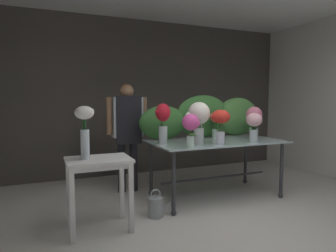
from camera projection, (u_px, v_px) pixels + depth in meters
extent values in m
plane|color=beige|center=(188.00, 196.00, 4.35)|extent=(7.55, 7.55, 0.00)
cube|color=#4C4742|center=(150.00, 98.00, 5.74)|extent=(5.81, 0.12, 2.87)
cube|color=silver|center=(334.00, 98.00, 5.33)|extent=(0.12, 3.45, 2.87)
cube|color=#A9C2C4|center=(216.00, 141.00, 4.26)|extent=(1.88, 1.02, 0.02)
cylinder|color=#38383D|center=(174.00, 183.00, 3.60)|extent=(0.05, 0.05, 0.80)
sphere|color=#38383D|center=(174.00, 213.00, 3.63)|extent=(0.07, 0.07, 0.07)
cylinder|color=#38383D|center=(281.00, 170.00, 4.24)|extent=(0.05, 0.05, 0.80)
sphere|color=#38383D|center=(281.00, 196.00, 4.28)|extent=(0.07, 0.07, 0.07)
cylinder|color=#38383D|center=(151.00, 168.00, 4.35)|extent=(0.05, 0.05, 0.80)
sphere|color=#38383D|center=(151.00, 193.00, 4.38)|extent=(0.07, 0.07, 0.07)
cylinder|color=#38383D|center=(245.00, 159.00, 5.00)|extent=(0.05, 0.05, 0.80)
sphere|color=#38383D|center=(245.00, 181.00, 5.03)|extent=(0.07, 0.07, 0.07)
cylinder|color=#38383D|center=(215.00, 177.00, 4.31)|extent=(1.68, 0.03, 0.03)
cube|color=white|center=(98.00, 160.00, 3.16)|extent=(0.67, 0.49, 0.03)
cube|color=white|center=(99.00, 164.00, 3.17)|extent=(0.61, 0.43, 0.06)
cube|color=white|center=(72.00, 206.00, 2.90)|extent=(0.05, 0.05, 0.76)
cube|color=white|center=(131.00, 198.00, 3.13)|extent=(0.05, 0.05, 0.76)
cube|color=white|center=(69.00, 193.00, 3.27)|extent=(0.05, 0.05, 0.76)
cube|color=white|center=(122.00, 187.00, 3.50)|extent=(0.05, 0.05, 0.76)
cylinder|color=#232328|center=(122.00, 165.00, 4.50)|extent=(0.12, 0.12, 0.85)
cylinder|color=#232328|center=(134.00, 164.00, 4.58)|extent=(0.12, 0.12, 0.85)
cube|color=#B2BCC6|center=(127.00, 117.00, 4.47)|extent=(0.45, 0.22, 0.60)
cube|color=black|center=(129.00, 120.00, 4.37)|extent=(0.38, 0.02, 0.72)
cylinder|color=#936B4C|center=(109.00, 116.00, 4.37)|extent=(0.09, 0.09, 0.55)
cylinder|color=#936B4C|center=(144.00, 115.00, 4.57)|extent=(0.09, 0.09, 0.55)
sphere|color=#936B4C|center=(127.00, 91.00, 4.44)|extent=(0.20, 0.20, 0.20)
ellipsoid|color=brown|center=(126.00, 87.00, 4.45)|extent=(0.15, 0.15, 0.09)
ellipsoid|color=#387033|center=(163.00, 123.00, 4.34)|extent=(0.72, 0.25, 0.49)
ellipsoid|color=#387033|center=(203.00, 116.00, 4.59)|extent=(0.92, 0.21, 0.65)
ellipsoid|color=#477F3D|center=(237.00, 116.00, 4.84)|extent=(0.76, 0.31, 0.61)
cylinder|color=silver|center=(199.00, 136.00, 3.90)|extent=(0.13, 0.13, 0.22)
cylinder|color=#9EBCB2|center=(199.00, 140.00, 3.91)|extent=(0.12, 0.12, 0.09)
cylinder|color=#28562D|center=(201.00, 132.00, 3.90)|extent=(0.01, 0.01, 0.31)
cylinder|color=#28562D|center=(198.00, 131.00, 3.92)|extent=(0.01, 0.01, 0.31)
cylinder|color=#28562D|center=(198.00, 132.00, 3.88)|extent=(0.01, 0.01, 0.31)
cylinder|color=#28562D|center=(200.00, 132.00, 3.86)|extent=(0.01, 0.01, 0.31)
ellipsoid|color=white|center=(199.00, 113.00, 3.87)|extent=(0.29, 0.29, 0.29)
sphere|color=white|center=(189.00, 116.00, 3.84)|extent=(0.11, 0.11, 0.11)
sphere|color=white|center=(204.00, 117.00, 3.92)|extent=(0.11, 0.11, 0.11)
cylinder|color=silver|center=(254.00, 136.00, 4.12)|extent=(0.11, 0.11, 0.17)
cylinder|color=#9EBCB2|center=(254.00, 139.00, 4.12)|extent=(0.10, 0.10, 0.07)
cylinder|color=#2D6028|center=(255.00, 132.00, 4.12)|extent=(0.01, 0.01, 0.24)
cylinder|color=#2D6028|center=(253.00, 132.00, 4.14)|extent=(0.01, 0.01, 0.24)
cylinder|color=#2D6028|center=(252.00, 132.00, 4.11)|extent=(0.01, 0.01, 0.24)
cylinder|color=#2D6028|center=(255.00, 133.00, 4.09)|extent=(0.01, 0.01, 0.24)
ellipsoid|color=#EFB2BC|center=(254.00, 120.00, 4.10)|extent=(0.22, 0.22, 0.19)
sphere|color=#EFB2BC|center=(250.00, 119.00, 4.09)|extent=(0.10, 0.10, 0.10)
sphere|color=#EFB2BC|center=(256.00, 118.00, 4.14)|extent=(0.06, 0.06, 0.06)
ellipsoid|color=#28562D|center=(254.00, 128.00, 4.13)|extent=(0.10, 0.05, 0.03)
cylinder|color=silver|center=(198.00, 132.00, 4.30)|extent=(0.11, 0.11, 0.23)
cylinder|color=#9EBCB2|center=(198.00, 136.00, 4.31)|extent=(0.10, 0.10, 0.10)
cylinder|color=#28562D|center=(199.00, 128.00, 4.31)|extent=(0.01, 0.01, 0.32)
cylinder|color=#28562D|center=(197.00, 128.00, 4.31)|extent=(0.01, 0.01, 0.32)
cylinder|color=#28562D|center=(198.00, 128.00, 4.27)|extent=(0.01, 0.01, 0.32)
ellipsoid|color=orange|center=(199.00, 114.00, 4.28)|extent=(0.18, 0.18, 0.15)
sphere|color=orange|center=(201.00, 112.00, 4.32)|extent=(0.08, 0.08, 0.08)
cylinder|color=silver|center=(163.00, 135.00, 3.89)|extent=(0.12, 0.12, 0.24)
cylinder|color=#9EBCB2|center=(163.00, 140.00, 3.90)|extent=(0.11, 0.11, 0.10)
cylinder|color=#387033|center=(164.00, 131.00, 3.89)|extent=(0.01, 0.01, 0.34)
cylinder|color=#387033|center=(161.00, 131.00, 3.90)|extent=(0.01, 0.01, 0.34)
cylinder|color=#387033|center=(163.00, 131.00, 3.86)|extent=(0.01, 0.01, 0.34)
ellipsoid|color=red|center=(163.00, 112.00, 3.87)|extent=(0.19, 0.19, 0.23)
sphere|color=red|center=(157.00, 112.00, 3.82)|extent=(0.06, 0.06, 0.06)
ellipsoid|color=#2D6028|center=(163.00, 124.00, 3.90)|extent=(0.09, 0.10, 0.03)
cylinder|color=silver|center=(220.00, 138.00, 3.86)|extent=(0.11, 0.11, 0.17)
cylinder|color=#9EBCB2|center=(220.00, 142.00, 3.86)|extent=(0.10, 0.10, 0.07)
cylinder|color=#2D6028|center=(222.00, 132.00, 3.86)|extent=(0.01, 0.01, 0.30)
cylinder|color=#2D6028|center=(220.00, 132.00, 3.86)|extent=(0.01, 0.01, 0.30)
cylinder|color=#2D6028|center=(219.00, 132.00, 3.84)|extent=(0.01, 0.01, 0.30)
cylinder|color=#2D6028|center=(222.00, 132.00, 3.83)|extent=(0.01, 0.01, 0.30)
ellipsoid|color=red|center=(221.00, 117.00, 3.83)|extent=(0.24, 0.24, 0.18)
sphere|color=red|center=(216.00, 116.00, 3.79)|extent=(0.07, 0.07, 0.07)
ellipsoid|color=#387033|center=(220.00, 130.00, 3.88)|extent=(0.10, 0.10, 0.03)
cylinder|color=silver|center=(215.00, 134.00, 4.46)|extent=(0.10, 0.10, 0.14)
cylinder|color=#9EBCB2|center=(215.00, 136.00, 4.46)|extent=(0.09, 0.09, 0.06)
cylinder|color=#2D6028|center=(216.00, 129.00, 4.46)|extent=(0.01, 0.01, 0.26)
cylinder|color=#2D6028|center=(214.00, 129.00, 4.47)|extent=(0.01, 0.01, 0.26)
cylinder|color=#2D6028|center=(216.00, 129.00, 4.44)|extent=(0.01, 0.01, 0.26)
ellipsoid|color=#EF7A60|center=(216.00, 117.00, 4.44)|extent=(0.17, 0.17, 0.15)
sphere|color=#EF7A60|center=(211.00, 116.00, 4.42)|extent=(0.06, 0.06, 0.06)
sphere|color=#EF7A60|center=(219.00, 118.00, 4.47)|extent=(0.08, 0.08, 0.08)
cylinder|color=silver|center=(254.00, 133.00, 4.44)|extent=(0.12, 0.12, 0.17)
cylinder|color=#9EBCB2|center=(254.00, 136.00, 4.45)|extent=(0.11, 0.11, 0.07)
cylinder|color=#387033|center=(255.00, 129.00, 4.45)|extent=(0.01, 0.01, 0.27)
cylinder|color=#387033|center=(252.00, 129.00, 4.46)|extent=(0.01, 0.01, 0.27)
cylinder|color=#387033|center=(254.00, 129.00, 4.42)|extent=(0.01, 0.01, 0.27)
ellipsoid|color=pink|center=(254.00, 115.00, 4.42)|extent=(0.24, 0.24, 0.25)
sphere|color=pink|center=(259.00, 114.00, 4.48)|extent=(0.09, 0.09, 0.09)
ellipsoid|color=#2D6028|center=(253.00, 126.00, 4.40)|extent=(0.10, 0.09, 0.03)
cylinder|color=silver|center=(190.00, 142.00, 3.63)|extent=(0.09, 0.09, 0.14)
cylinder|color=#9EBCB2|center=(190.00, 145.00, 3.63)|extent=(0.09, 0.09, 0.06)
cylinder|color=#2D6028|center=(191.00, 137.00, 3.63)|extent=(0.01, 0.01, 0.24)
cylinder|color=#2D6028|center=(189.00, 137.00, 3.65)|extent=(0.01, 0.01, 0.24)
cylinder|color=#2D6028|center=(189.00, 137.00, 3.62)|extent=(0.01, 0.01, 0.24)
cylinder|color=#2D6028|center=(191.00, 137.00, 3.61)|extent=(0.01, 0.01, 0.24)
ellipsoid|color=#E54C9E|center=(191.00, 122.00, 3.61)|extent=(0.21, 0.21, 0.20)
sphere|color=#E54C9E|center=(187.00, 123.00, 3.57)|extent=(0.05, 0.05, 0.05)
sphere|color=#E54C9E|center=(197.00, 123.00, 3.61)|extent=(0.08, 0.08, 0.08)
ellipsoid|color=#477F3D|center=(192.00, 135.00, 3.59)|extent=(0.10, 0.09, 0.03)
cylinder|color=silver|center=(85.00, 144.00, 3.10)|extent=(0.09, 0.09, 0.31)
cylinder|color=#9EBCB2|center=(85.00, 153.00, 3.10)|extent=(0.08, 0.08, 0.13)
cylinder|color=#28562D|center=(86.00, 138.00, 3.09)|extent=(0.01, 0.01, 0.44)
cylinder|color=#28562D|center=(84.00, 138.00, 3.10)|extent=(0.01, 0.01, 0.44)
cylinder|color=#28562D|center=(83.00, 138.00, 3.09)|extent=(0.01, 0.01, 0.44)
cylinder|color=#28562D|center=(85.00, 138.00, 3.08)|extent=(0.01, 0.01, 0.44)
ellipsoid|color=white|center=(84.00, 113.00, 3.07)|extent=(0.20, 0.20, 0.14)
sphere|color=white|center=(78.00, 112.00, 3.03)|extent=(0.05, 0.05, 0.05)
sphere|color=white|center=(91.00, 111.00, 3.12)|extent=(0.07, 0.07, 0.07)
cylinder|color=#999EA3|center=(156.00, 207.00, 3.57)|extent=(0.18, 0.18, 0.24)
cylinder|color=#999EA3|center=(169.00, 204.00, 3.63)|extent=(0.18, 0.04, 0.14)
torus|color=#999EA3|center=(156.00, 194.00, 3.56)|extent=(0.13, 0.02, 0.13)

